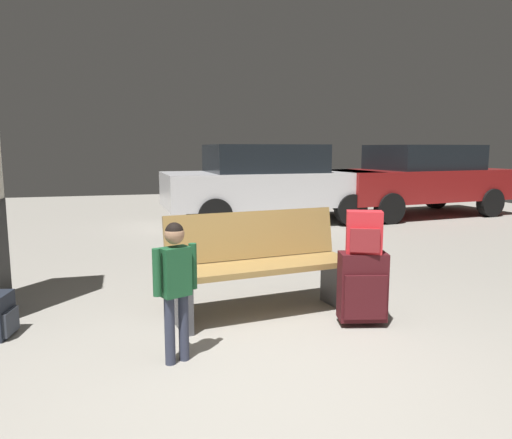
{
  "coord_description": "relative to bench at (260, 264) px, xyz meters",
  "views": [
    {
      "loc": [
        -0.87,
        -2.57,
        1.44
      ],
      "look_at": [
        0.17,
        1.3,
        0.85
      ],
      "focal_mm": 33.98,
      "sensor_mm": 36.0,
      "label": 1
    }
  ],
  "objects": [
    {
      "name": "child",
      "position": [
        -0.81,
        -0.79,
        0.15
      ],
      "size": [
        0.3,
        0.18,
        0.96
      ],
      "color": "#33384C",
      "rests_on": "ground_plane"
    },
    {
      "name": "suitcase",
      "position": [
        0.73,
        -0.49,
        -0.12
      ],
      "size": [
        0.42,
        0.3,
        0.6
      ],
      "color": "#471419",
      "rests_on": "ground_plane"
    },
    {
      "name": "ground_plane",
      "position": [
        -0.24,
        2.62,
        -0.49
      ],
      "size": [
        18.0,
        18.0,
        0.1
      ],
      "primitive_type": "cube",
      "color": "gray"
    },
    {
      "name": "parked_car_side",
      "position": [
        5.0,
        5.23,
        0.36
      ],
      "size": [
        4.28,
        2.19,
        1.51
      ],
      "color": "maroon",
      "rests_on": "ground_plane"
    },
    {
      "name": "parked_car_near",
      "position": [
        1.59,
        5.0,
        0.36
      ],
      "size": [
        4.16,
        1.92,
        1.51
      ],
      "color": "silver",
      "rests_on": "ground_plane"
    },
    {
      "name": "backpack_bright",
      "position": [
        0.73,
        -0.49,
        0.33
      ],
      "size": [
        0.32,
        0.27,
        0.34
      ],
      "color": "red",
      "rests_on": "suitcase"
    },
    {
      "name": "bench",
      "position": [
        0.0,
        0.0,
        0.0
      ],
      "size": [
        1.66,
        0.74,
        0.89
      ],
      "color": "#9E7A42",
      "rests_on": "ground_plane"
    }
  ]
}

